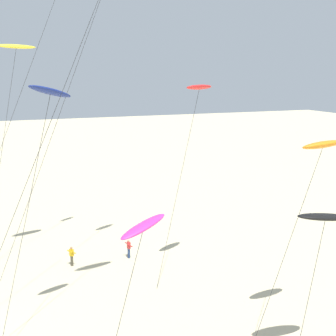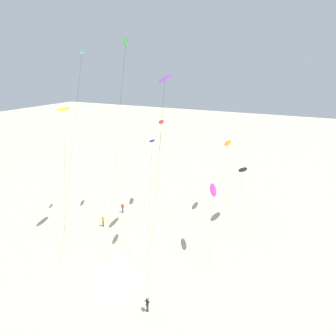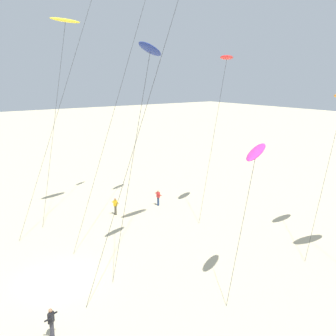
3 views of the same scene
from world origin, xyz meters
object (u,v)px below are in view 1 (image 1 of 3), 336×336
Objects in this scene: kite_orange at (323,145)px; kite_navy at (50,94)px; kite_black at (325,217)px; kite_flyer_nearest at (129,248)px; kite_red at (199,88)px; kite_magenta at (143,227)px; kite_flyer_furthest at (72,256)px; kite_yellow at (16,48)px.

kite_orange is 15.42m from kite_navy.
kite_black is 5.36× the size of kite_flyer_nearest.
kite_red reaches higher than kite_magenta.
kite_red is (-9.53, -3.24, 2.92)m from kite_orange.
kite_navy is at bearing -109.59° from kite_orange.
kite_magenta is at bearing -13.80° from kite_flyer_nearest.
kite_black is at bearing 29.38° from kite_flyer_furthest.
kite_orange is 0.67× the size of kite_yellow.
kite_red reaches higher than kite_flyer_nearest.
kite_yellow is 18.49m from kite_flyer_nearest.
kite_black is at bearing 16.43° from kite_flyer_nearest.
kite_navy is 9.10× the size of kite_flyer_furthest.
kite_navy is 1.70× the size of kite_black.
kite_black is (2.95, -2.06, -3.10)m from kite_orange.
kite_magenta is 5.47× the size of kite_flyer_nearest.
kite_navy is 15.79m from kite_black.
kite_yellow is (-19.72, -13.14, 8.95)m from kite_black.
kite_yellow reaches higher than kite_magenta.
kite_navy is at bearing -154.34° from kite_magenta.
kite_flyer_nearest is (2.12, 7.95, -16.56)m from kite_yellow.
kite_orange is at bearing 26.34° from kite_flyer_nearest.
kite_navy is 1.66× the size of kite_magenta.
kite_orange is 19.54m from kite_flyer_nearest.
kite_yellow reaches higher than kite_navy.
kite_black is at bearing 80.05° from kite_magenta.
kite_black reaches higher than kite_flyer_furthest.
kite_navy reaches higher than kite_black.
kite_black is (8.03, 12.21, -6.00)m from kite_navy.
kite_orange is at bearing 42.20° from kite_yellow.
kite_magenta is at bearing -99.95° from kite_black.
kite_navy is at bearing -36.25° from kite_flyer_nearest.
kite_orange is 10.48m from kite_red.
kite_yellow is (-18.12, -4.02, 8.80)m from kite_magenta.
kite_yellow is 10.67× the size of kite_flyer_nearest.
kite_red is 17.10m from kite_flyer_furthest.
kite_orange reaches higher than kite_flyer_nearest.
kite_flyer_nearest is at bearing 166.20° from kite_magenta.
kite_red is 8.91× the size of kite_flyer_nearest.
kite_navy is at bearing -68.03° from kite_red.
kite_flyer_nearest is at bearing 87.71° from kite_flyer_furthest.
kite_navy is 12.09m from kite_yellow.
kite_navy is 16.90m from kite_flyer_furthest.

